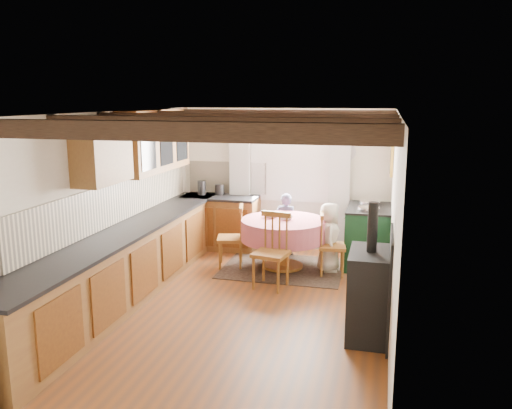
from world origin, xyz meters
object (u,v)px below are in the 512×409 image
(cast_iron_stove, at_px, (371,271))
(cup, at_px, (283,217))
(chair_near, at_px, (271,251))
(child_far, at_px, (286,224))
(child_right, at_px, (329,237))
(dining_table, at_px, (283,244))
(chair_right, at_px, (332,244))
(aga_range, at_px, (368,236))
(chair_left, at_px, (230,236))

(cast_iron_stove, height_order, cup, cast_iron_stove)
(chair_near, relative_size, child_far, 1.00)
(child_right, relative_size, cup, 10.60)
(dining_table, xyz_separation_m, cast_iron_stove, (1.35, -2.03, 0.37))
(chair_near, distance_m, child_right, 1.13)
(child_far, bearing_deg, dining_table, 99.09)
(chair_right, relative_size, child_right, 0.89)
(chair_right, relative_size, cast_iron_stove, 0.62)
(chair_near, xyz_separation_m, child_right, (0.69, 0.89, 0.00))
(dining_table, xyz_separation_m, child_right, (0.68, 0.06, 0.14))
(dining_table, xyz_separation_m, chair_near, (-0.01, -0.83, 0.13))
(chair_right, distance_m, child_far, 1.18)
(chair_near, bearing_deg, child_far, 103.95)
(chair_right, xyz_separation_m, cup, (-0.76, 0.05, 0.35))
(chair_right, bearing_deg, aga_range, -48.34)
(cast_iron_stove, bearing_deg, chair_near, 138.52)
(chair_near, relative_size, cast_iron_stove, 0.69)
(dining_table, bearing_deg, child_right, 5.05)
(chair_left, relative_size, child_far, 0.93)
(dining_table, relative_size, chair_left, 1.33)
(chair_near, bearing_deg, cup, 100.56)
(dining_table, bearing_deg, chair_right, -5.84)
(cast_iron_stove, bearing_deg, child_right, 107.74)
(chair_near, bearing_deg, dining_table, 99.89)
(child_right, bearing_deg, aga_range, -61.22)
(child_right, height_order, cup, child_right)
(cast_iron_stove, height_order, child_far, cast_iron_stove)
(dining_table, height_order, child_far, child_far)
(chair_left, xyz_separation_m, child_far, (0.71, 0.81, 0.04))
(chair_near, xyz_separation_m, cup, (-0.00, 0.81, 0.30))
(chair_left, bearing_deg, child_far, 125.02)
(aga_range, bearing_deg, child_right, -141.71)
(chair_right, relative_size, child_far, 0.90)
(dining_table, distance_m, cup, 0.43)
(dining_table, distance_m, cast_iron_stove, 2.47)
(chair_left, distance_m, cup, 0.87)
(dining_table, distance_m, aga_range, 1.34)
(dining_table, distance_m, child_far, 0.75)
(aga_range, relative_size, cup, 10.36)
(chair_left, bearing_deg, dining_table, 81.81)
(dining_table, distance_m, child_right, 0.70)
(child_far, bearing_deg, cast_iron_stove, 118.84)
(chair_right, distance_m, cup, 0.84)
(dining_table, distance_m, chair_near, 0.84)
(child_right, xyz_separation_m, cup, (-0.69, -0.08, 0.29))
(aga_range, relative_size, child_right, 0.98)
(aga_range, xyz_separation_m, child_far, (-1.34, 0.23, 0.05))
(dining_table, distance_m, chair_left, 0.82)
(dining_table, relative_size, child_right, 1.22)
(aga_range, distance_m, cup, 1.40)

